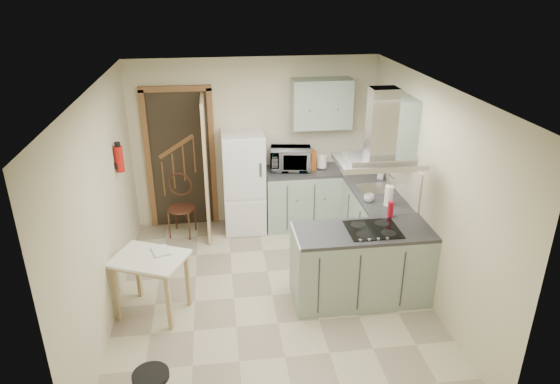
{
  "coord_description": "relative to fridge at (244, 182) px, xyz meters",
  "views": [
    {
      "loc": [
        -0.57,
        -4.97,
        3.52
      ],
      "look_at": [
        0.15,
        0.45,
        1.15
      ],
      "focal_mm": 32.0,
      "sensor_mm": 36.0,
      "label": 1
    }
  ],
  "objects": [
    {
      "name": "wall_cabinet_back",
      "position": [
        1.15,
        0.12,
        1.1
      ],
      "size": [
        0.85,
        0.35,
        0.7
      ],
      "primitive_type": "cube",
      "color": "#9EB2A0",
      "rests_on": "back_wall"
    },
    {
      "name": "sink",
      "position": [
        1.7,
        -0.85,
        0.16
      ],
      "size": [
        0.45,
        0.4,
        0.01
      ],
      "primitive_type": "cube",
      "color": "silver",
      "rests_on": "counter_right"
    },
    {
      "name": "cereal_box",
      "position": [
        1.01,
        0.04,
        0.29
      ],
      "size": [
        0.12,
        0.2,
        0.29
      ],
      "primitive_type": "cube",
      "rotation": [
        0.0,
        0.0,
        0.25
      ],
      "color": "#C85417",
      "rests_on": "counter_back"
    },
    {
      "name": "right_wall",
      "position": [
        2.0,
        -1.8,
        0.5
      ],
      "size": [
        0.0,
        4.2,
        4.2
      ],
      "primitive_type": "plane",
      "rotation": [
        1.57,
        0.0,
        -1.57
      ],
      "color": "beige",
      "rests_on": "floor"
    },
    {
      "name": "hob",
      "position": [
        1.32,
        -1.98,
        0.16
      ],
      "size": [
        0.58,
        0.5,
        0.01
      ],
      "primitive_type": "cube",
      "color": "black",
      "rests_on": "peninsula"
    },
    {
      "name": "bentwood_chair",
      "position": [
        -0.92,
        -0.09,
        -0.33
      ],
      "size": [
        0.46,
        0.46,
        0.84
      ],
      "primitive_type": "cube",
      "rotation": [
        0.0,
        0.0,
        -0.27
      ],
      "color": "#51201B",
      "rests_on": "floor"
    },
    {
      "name": "counter_right",
      "position": [
        1.7,
        -0.68,
        -0.3
      ],
      "size": [
        0.6,
        1.95,
        0.9
      ],
      "primitive_type": "cube",
      "color": "#9EB2A0",
      "rests_on": "floor"
    },
    {
      "name": "microwave",
      "position": [
        0.7,
        0.05,
        0.31
      ],
      "size": [
        0.64,
        0.48,
        0.32
      ],
      "primitive_type": "imported",
      "rotation": [
        0.0,
        0.0,
        -0.15
      ],
      "color": "black",
      "rests_on": "counter_back"
    },
    {
      "name": "counter_back",
      "position": [
        0.86,
        0.0,
        -0.3
      ],
      "size": [
        1.08,
        0.6,
        0.9
      ],
      "primitive_type": "cube",
      "color": "#9EB2A0",
      "rests_on": "floor"
    },
    {
      "name": "extractor_hood",
      "position": [
        1.32,
        -1.98,
        0.97
      ],
      "size": [
        0.9,
        0.55,
        0.1
      ],
      "primitive_type": "cube",
      "color": "silver",
      "rests_on": "ceiling"
    },
    {
      "name": "doorway",
      "position": [
        -0.9,
        0.27,
        0.3
      ],
      "size": [
        1.1,
        0.12,
        2.1
      ],
      "primitive_type": "cube",
      "color": "brown",
      "rests_on": "floor"
    },
    {
      "name": "wall_cabinet_right",
      "position": [
        1.82,
        -0.95,
        1.1
      ],
      "size": [
        0.35,
        0.9,
        0.7
      ],
      "primitive_type": "cube",
      "color": "#9EB2A0",
      "rests_on": "right_wall"
    },
    {
      "name": "ceiling",
      "position": [
        0.2,
        -1.8,
        1.75
      ],
      "size": [
        4.2,
        4.2,
        0.0
      ],
      "primitive_type": "plane",
      "rotation": [
        3.14,
        0.0,
        0.0
      ],
      "color": "silver",
      "rests_on": "back_wall"
    },
    {
      "name": "drop_leaf_table",
      "position": [
        -1.16,
        -1.94,
        -0.39
      ],
      "size": [
        0.93,
        0.84,
        0.72
      ],
      "primitive_type": "cube",
      "rotation": [
        0.0,
        0.0,
        -0.42
      ],
      "color": "tan",
      "rests_on": "floor"
    },
    {
      "name": "cup",
      "position": [
        1.5,
        -1.24,
        0.2
      ],
      "size": [
        0.14,
        0.14,
        0.1
      ],
      "primitive_type": "imported",
      "rotation": [
        0.0,
        0.0,
        -0.11
      ],
      "color": "silver",
      "rests_on": "counter_right"
    },
    {
      "name": "left_wall",
      "position": [
        -1.6,
        -1.8,
        0.5
      ],
      "size": [
        0.0,
        4.2,
        4.2
      ],
      "primitive_type": "plane",
      "rotation": [
        1.57,
        0.0,
        1.57
      ],
      "color": "beige",
      "rests_on": "floor"
    },
    {
      "name": "peninsula",
      "position": [
        1.22,
        -1.98,
        -0.3
      ],
      "size": [
        1.55,
        0.65,
        0.9
      ],
      "primitive_type": "cube",
      "color": "#9EB2A0",
      "rests_on": "floor"
    },
    {
      "name": "back_wall",
      "position": [
        0.2,
        0.3,
        0.5
      ],
      "size": [
        3.6,
        0.0,
        3.6
      ],
      "primitive_type": "plane",
      "rotation": [
        1.57,
        0.0,
        0.0
      ],
      "color": "beige",
      "rests_on": "floor"
    },
    {
      "name": "kettle",
      "position": [
        1.16,
        0.01,
        0.26
      ],
      "size": [
        0.19,
        0.19,
        0.21
      ],
      "primitive_type": "cylinder",
      "rotation": [
        0.0,
        0.0,
        0.34
      ],
      "color": "white",
      "rests_on": "counter_back"
    },
    {
      "name": "paper_towel",
      "position": [
        1.71,
        -1.36,
        0.28
      ],
      "size": [
        0.11,
        0.11,
        0.27
      ],
      "primitive_type": "cylinder",
      "rotation": [
        0.0,
        0.0,
        -0.06
      ],
      "color": "white",
      "rests_on": "counter_right"
    },
    {
      "name": "book",
      "position": [
        -1.13,
        -1.86,
        0.02
      ],
      "size": [
        0.24,
        0.28,
        0.11
      ],
      "primitive_type": "imported",
      "rotation": [
        0.0,
        0.0,
        0.33
      ],
      "color": "#A5373B",
      "rests_on": "drop_leaf_table"
    },
    {
      "name": "soap_bottle",
      "position": [
        1.9,
        -0.48,
        0.24
      ],
      "size": [
        0.11,
        0.11,
        0.18
      ],
      "primitive_type": "imported",
      "rotation": [
        0.0,
        0.0,
        -0.44
      ],
      "color": "#BBB9C6",
      "rests_on": "counter_right"
    },
    {
      "name": "floor",
      "position": [
        0.2,
        -1.8,
        -0.75
      ],
      "size": [
        4.2,
        4.2,
        0.0
      ],
      "primitive_type": "plane",
      "color": "#BDB593",
      "rests_on": "ground"
    },
    {
      "name": "fridge",
      "position": [
        0.0,
        0.0,
        0.0
      ],
      "size": [
        0.6,
        0.6,
        1.5
      ],
      "primitive_type": "cube",
      "color": "white",
      "rests_on": "floor"
    },
    {
      "name": "red_bottle",
      "position": [
        1.63,
        -1.68,
        0.25
      ],
      "size": [
        0.07,
        0.07,
        0.19
      ],
      "primitive_type": "cylinder",
      "rotation": [
        0.0,
        0.0,
        -0.11
      ],
      "color": "red",
      "rests_on": "peninsula"
    },
    {
      "name": "splashback",
      "position": [
        1.16,
        0.29,
        0.4
      ],
      "size": [
        1.68,
        0.02,
        0.5
      ],
      "primitive_type": "cube",
      "color": "beige",
      "rests_on": "counter_back"
    },
    {
      "name": "fire_extinguisher",
      "position": [
        -1.54,
        -0.9,
        0.75
      ],
      "size": [
        0.1,
        0.1,
        0.32
      ],
      "primitive_type": "cylinder",
      "color": "#B2140F",
      "rests_on": "left_wall"
    }
  ]
}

